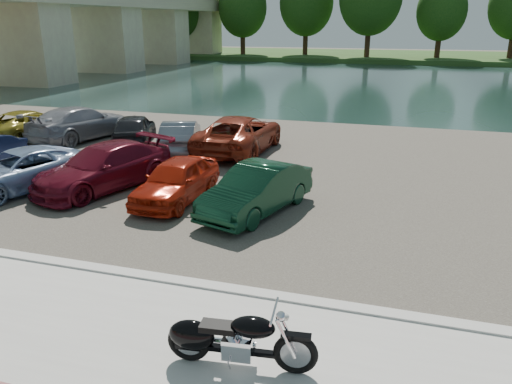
# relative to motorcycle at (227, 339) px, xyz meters

# --- Properties ---
(ground) EXTENTS (200.00, 200.00, 0.00)m
(ground) POSITION_rel_motorcycle_xyz_m (-0.60, 0.16, -0.56)
(ground) COLOR #595447
(ground) RESTS_ON ground
(kerb) EXTENTS (60.00, 0.30, 0.14)m
(kerb) POSITION_rel_motorcycle_xyz_m (-0.60, 2.16, -0.49)
(kerb) COLOR #BAB6AF
(kerb) RESTS_ON ground
(parking_lot) EXTENTS (60.00, 18.00, 0.04)m
(parking_lot) POSITION_rel_motorcycle_xyz_m (-0.60, 11.16, -0.54)
(parking_lot) COLOR #433D36
(parking_lot) RESTS_ON ground
(river) EXTENTS (120.00, 40.00, 0.00)m
(river) POSITION_rel_motorcycle_xyz_m (-0.60, 40.16, -0.56)
(river) COLOR #192D2B
(river) RESTS_ON ground
(far_bank) EXTENTS (120.00, 24.00, 0.60)m
(far_bank) POSITION_rel_motorcycle_xyz_m (-0.60, 72.16, -0.26)
(far_bank) COLOR #244017
(far_bank) RESTS_ON ground
(bridge) EXTENTS (7.00, 56.00, 8.55)m
(bridge) POSITION_rel_motorcycle_xyz_m (-28.60, 41.18, 4.96)
(bridge) COLOR tan
(bridge) RESTS_ON ground
(far_trees) EXTENTS (70.25, 10.68, 12.52)m
(far_trees) POSITION_rel_motorcycle_xyz_m (3.76, 65.95, 6.93)
(far_trees) COLOR #362013
(far_trees) RESTS_ON far_bank
(motorcycle) EXTENTS (2.33, 0.75, 1.05)m
(motorcycle) POSITION_rel_motorcycle_xyz_m (0.00, 0.00, 0.00)
(motorcycle) COLOR black
(motorcycle) RESTS_ON promenade
(car_2) EXTENTS (3.50, 4.98, 1.26)m
(car_2) POSITION_rel_motorcycle_xyz_m (-9.24, 6.26, 0.11)
(car_2) COLOR #849DC0
(car_2) RESTS_ON parking_lot
(car_3) EXTENTS (3.43, 5.18, 1.40)m
(car_3) POSITION_rel_motorcycle_xyz_m (-6.75, 7.15, 0.18)
(car_3) COLOR #5D0D1C
(car_3) RESTS_ON parking_lot
(car_4) EXTENTS (1.61, 3.77, 1.27)m
(car_4) POSITION_rel_motorcycle_xyz_m (-4.05, 6.74, 0.11)
(car_4) COLOR #A31D0A
(car_4) RESTS_ON parking_lot
(car_5) EXTENTS (2.50, 4.26, 1.33)m
(car_5) POSITION_rel_motorcycle_xyz_m (-1.49, 6.50, 0.14)
(car_5) COLOR #0D311E
(car_5) RESTS_ON parking_lot
(car_6) EXTENTS (2.53, 4.79, 1.28)m
(car_6) POSITION_rel_motorcycle_xyz_m (-14.17, 12.53, 0.12)
(car_6) COLOR olive
(car_6) RESTS_ON parking_lot
(car_7) EXTENTS (3.05, 5.43, 1.49)m
(car_7) POSITION_rel_motorcycle_xyz_m (-11.78, 13.01, 0.22)
(car_7) COLOR gray
(car_7) RESTS_ON parking_lot
(car_8) EXTENTS (2.73, 4.05, 1.28)m
(car_8) POSITION_rel_motorcycle_xyz_m (-9.07, 13.08, 0.12)
(car_8) COLOR black
(car_8) RESTS_ON parking_lot
(car_9) EXTENTS (2.52, 4.12, 1.28)m
(car_9) POSITION_rel_motorcycle_xyz_m (-6.47, 12.24, 0.12)
(car_9) COLOR slate
(car_9) RESTS_ON parking_lot
(car_10) EXTENTS (2.52, 5.38, 1.49)m
(car_10) POSITION_rel_motorcycle_xyz_m (-4.16, 12.89, 0.22)
(car_10) COLOR maroon
(car_10) RESTS_ON parking_lot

